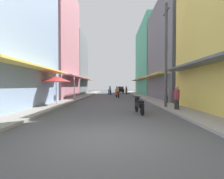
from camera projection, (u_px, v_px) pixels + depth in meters
The scene contains 18 objects.
ground_plane at pixel (112, 98), 21.62m from camera, with size 90.64×90.64×0.00m, color #4C4C4F.
sidewalk_left at pixel (79, 97), 21.69m from camera, with size 1.69×49.20×0.12m, color gray.
sidewalk_right at pixel (146, 97), 21.55m from camera, with size 1.69×49.20×0.12m, color #9E9991.
building_left_mid at pixel (49, 43), 21.46m from camera, with size 7.05×9.02×14.36m.
building_left_far at pixel (69, 65), 30.37m from camera, with size 7.05×8.11×10.85m.
building_right_mid at pixel (182, 51), 19.42m from camera, with size 7.05×10.64×11.59m.
building_right_far at pixel (155, 60), 32.24m from camera, with size 7.05×13.59×13.46m.
motorbike_black at pixel (139, 105), 9.46m from camera, with size 0.55×1.81×0.96m.
motorbike_orange at pixel (126, 91), 30.73m from camera, with size 0.59×1.80×1.58m.
motorbike_blue at pixel (110, 91), 29.85m from camera, with size 0.74×1.75×1.58m.
motorbike_silver at pixel (118, 90), 33.33m from camera, with size 0.55×1.81×1.58m.
motorbike_red at pixel (117, 92), 22.11m from camera, with size 0.63×1.78×1.58m.
parked_car at pixel (120, 90), 36.99m from camera, with size 1.96×4.18×1.45m.
pedestrian_crossing at pixel (166, 95), 14.37m from camera, with size 0.34×0.34×1.64m.
pedestrian_foreground at pixel (177, 98), 10.25m from camera, with size 0.34×0.34×1.61m.
vendor_umbrella at pixel (56, 79), 13.11m from camera, with size 2.32×2.32×2.38m.
utility_pole at pixel (166, 55), 11.36m from camera, with size 0.20×1.20×7.31m.
street_sign_no_entry at pixel (74, 85), 16.31m from camera, with size 0.07×0.60×2.65m.
Camera 1 is at (0.28, -4.99, 1.59)m, focal length 26.23 mm.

